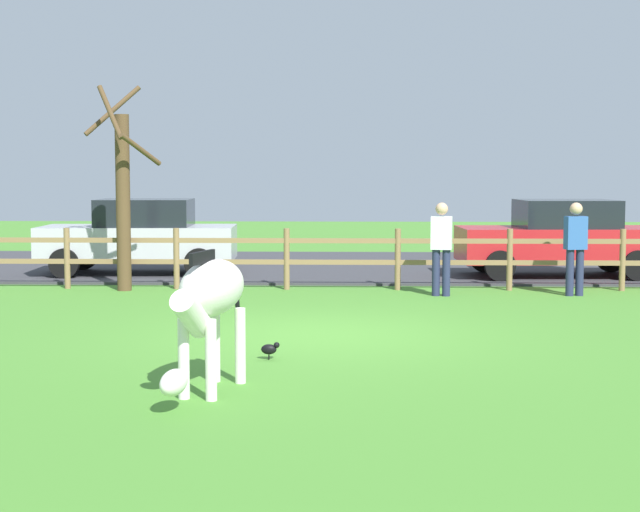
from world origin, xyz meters
TOP-DOWN VIEW (x-y plane):
  - ground_plane at (0.00, 0.00)m, footprint 60.00×60.00m
  - parking_asphalt at (0.00, 9.30)m, footprint 28.00×7.40m
  - paddock_fence at (-0.74, 5.00)m, footprint 20.62×0.11m
  - bare_tree at (-3.72, 4.75)m, footprint 1.46×1.46m
  - zebra at (-0.92, -3.49)m, footprint 0.76×1.91m
  - crow_on_grass at (-0.48, -1.78)m, footprint 0.21×0.10m
  - parked_car_silver at (-3.96, 7.25)m, footprint 4.08×2.04m
  - parked_car_red at (4.70, 7.02)m, footprint 4.08×2.04m
  - visitor_left_of_tree at (4.38, 4.25)m, footprint 0.39×0.28m
  - visitor_right_of_tree at (2.03, 4.15)m, footprint 0.39×0.28m

SIDE VIEW (x-z plane):
  - ground_plane at x=0.00m, z-range 0.00..0.00m
  - parking_asphalt at x=0.00m, z-range 0.00..0.05m
  - crow_on_grass at x=-0.48m, z-range 0.02..0.23m
  - paddock_fence at x=-0.74m, z-range 0.08..1.22m
  - parked_car_silver at x=-3.96m, z-range 0.06..1.62m
  - parked_car_red at x=4.70m, z-range 0.06..1.62m
  - visitor_left_of_tree at x=4.38m, z-range 0.09..1.73m
  - visitor_right_of_tree at x=2.03m, z-range 0.09..1.73m
  - zebra at x=-0.92m, z-range 0.22..1.63m
  - bare_tree at x=-3.72m, z-range -0.12..3.68m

